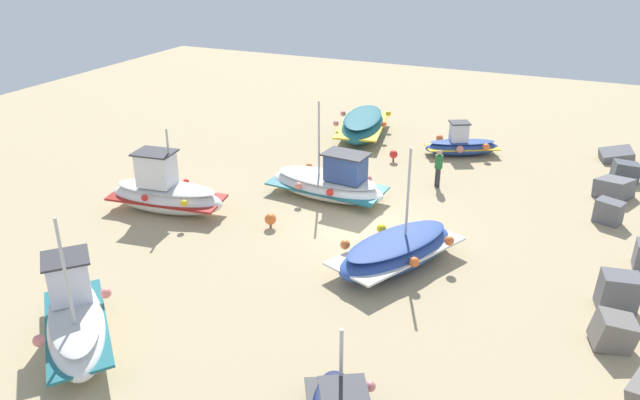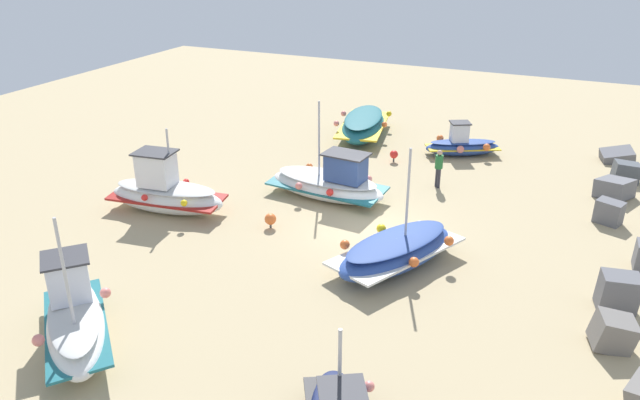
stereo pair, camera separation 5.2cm
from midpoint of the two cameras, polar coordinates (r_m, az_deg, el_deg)
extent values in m
plane|color=tan|center=(22.21, 4.57, -2.69)|extent=(56.21, 56.21, 0.00)
ellipsoid|color=white|center=(17.37, -21.42, -10.87)|extent=(4.05, 4.18, 1.05)
cube|color=#1E6670|center=(17.34, -21.45, -10.74)|extent=(3.93, 4.05, 0.18)
ellipsoid|color=beige|center=(17.15, -21.62, -9.76)|extent=(3.53, 3.65, 0.24)
cube|color=silver|center=(17.48, -22.06, -6.67)|extent=(1.41, 1.41, 1.15)
cube|color=#333338|center=(17.20, -22.37, -4.94)|extent=(1.64, 1.64, 0.06)
cylinder|color=#B7B7BC|center=(15.94, -22.35, -6.19)|extent=(0.08, 0.08, 2.88)
sphere|color=#EA7F75|center=(16.59, -24.40, -11.67)|extent=(0.30, 0.30, 0.30)
sphere|color=#EA7F75|center=(17.79, -19.05, -8.07)|extent=(0.30, 0.30, 0.30)
ellipsoid|color=white|center=(24.57, 0.67, 1.24)|extent=(2.24, 5.02, 1.02)
cube|color=#1E6670|center=(24.56, 0.67, 1.34)|extent=(2.24, 4.83, 0.20)
ellipsoid|color=beige|center=(24.43, 0.67, 2.06)|extent=(1.93, 4.42, 0.25)
cube|color=#2D4784|center=(23.86, 2.45, 3.00)|extent=(1.10, 1.54, 1.03)
cube|color=#333338|center=(23.67, 2.47, 4.23)|extent=(1.28, 1.79, 0.06)
cylinder|color=#B7B7BC|center=(24.05, -0.03, 5.66)|extent=(0.08, 0.08, 2.98)
sphere|color=orange|center=(25.90, -0.93, 3.10)|extent=(0.28, 0.28, 0.28)
sphere|color=#EA7F75|center=(23.99, -1.90, 1.29)|extent=(0.28, 0.28, 0.28)
sphere|color=orange|center=(25.26, 1.76, 2.76)|extent=(0.28, 0.28, 0.28)
sphere|color=red|center=(23.36, 0.97, 0.71)|extent=(0.28, 0.28, 0.28)
sphere|color=#EA7F75|center=(24.74, 4.56, 1.94)|extent=(0.28, 0.28, 0.28)
ellipsoid|color=#1E6670|center=(32.00, 4.05, 6.82)|extent=(5.59, 3.02, 1.11)
cube|color=gold|center=(31.98, 4.06, 6.91)|extent=(5.40, 3.05, 0.10)
ellipsoid|color=#1A565F|center=(31.87, 4.08, 7.61)|extent=(4.92, 2.65, 0.19)
sphere|color=yellow|center=(33.09, 6.41, 7.89)|extent=(0.28, 0.28, 0.28)
sphere|color=#EA7F75|center=(32.50, 2.23, 7.95)|extent=(0.28, 0.28, 0.28)
sphere|color=orange|center=(31.33, 5.98, 6.92)|extent=(0.28, 0.28, 0.28)
sphere|color=#EA7F75|center=(30.75, 1.57, 7.05)|extent=(0.28, 0.28, 0.28)
cube|color=#333338|center=(12.72, 2.18, -17.09)|extent=(1.24, 1.26, 0.06)
cylinder|color=#B7B7BC|center=(12.92, 1.94, -15.24)|extent=(0.08, 0.08, 1.91)
sphere|color=#EA7F75|center=(14.15, 4.63, -16.70)|extent=(0.25, 0.25, 0.25)
ellipsoid|color=#2D4C9E|center=(19.78, 7.11, -4.78)|extent=(5.06, 3.72, 1.04)
cube|color=white|center=(19.76, 7.11, -4.65)|extent=(4.91, 3.68, 0.16)
ellipsoid|color=navy|center=(19.59, 7.17, -3.74)|extent=(4.44, 3.25, 0.23)
cylinder|color=#B7B7BC|center=(19.20, 8.17, 0.66)|extent=(0.08, 0.08, 2.90)
sphere|color=orange|center=(19.86, 11.85, -3.70)|extent=(0.31, 0.31, 0.31)
sphere|color=yellow|center=(20.55, 5.72, -2.62)|extent=(0.31, 0.31, 0.31)
sphere|color=orange|center=(18.78, 8.71, -5.67)|extent=(0.31, 0.31, 0.31)
sphere|color=orange|center=(19.52, 2.38, -4.12)|extent=(0.31, 0.31, 0.31)
ellipsoid|color=#2D4C9E|center=(30.03, 13.01, 4.69)|extent=(2.66, 3.64, 0.73)
cube|color=gold|center=(30.02, 13.01, 4.75)|extent=(2.62, 3.53, 0.10)
ellipsoid|color=navy|center=(29.94, 13.06, 5.22)|extent=(2.32, 3.19, 0.15)
cube|color=silver|center=(29.74, 12.75, 6.10)|extent=(0.95, 0.99, 0.86)
cube|color=#333338|center=(29.61, 12.83, 6.95)|extent=(1.10, 1.15, 0.06)
sphere|color=orange|center=(29.58, 15.13, 4.70)|extent=(0.34, 0.34, 0.34)
sphere|color=orange|center=(30.67, 13.26, 5.68)|extent=(0.34, 0.34, 0.34)
sphere|color=#EA7F75|center=(29.24, 12.83, 4.56)|extent=(0.34, 0.34, 0.34)
sphere|color=orange|center=(30.37, 11.03, 5.59)|extent=(0.34, 0.34, 0.34)
ellipsoid|color=white|center=(24.00, -13.84, 0.14)|extent=(2.12, 4.72, 1.14)
cube|color=maroon|center=(23.98, -13.85, 0.26)|extent=(2.10, 4.54, 0.17)
ellipsoid|color=beige|center=(23.83, -13.94, 1.11)|extent=(1.82, 4.15, 0.24)
cube|color=white|center=(23.72, -14.74, 2.77)|extent=(1.13, 1.37, 1.25)
cube|color=#333338|center=(23.51, -14.91, 4.26)|extent=(1.31, 1.59, 0.06)
cylinder|color=#B7B7BC|center=(23.27, -13.63, 3.77)|extent=(0.08, 0.08, 2.24)
sphere|color=yellow|center=(22.64, -12.33, -0.28)|extent=(0.25, 0.25, 0.25)
sphere|color=red|center=(24.33, -12.15, 1.65)|extent=(0.25, 0.25, 0.25)
sphere|color=red|center=(23.42, -15.77, 0.21)|extent=(0.25, 0.25, 0.25)
sphere|color=red|center=(25.10, -15.36, 2.02)|extent=(0.25, 0.25, 0.25)
cylinder|color=#2D2D38|center=(26.08, 10.76, 2.10)|extent=(0.14, 0.14, 0.83)
cylinder|color=#2D2D38|center=(25.95, 10.91, 1.97)|extent=(0.14, 0.14, 0.83)
cylinder|color=#236B33|center=(25.77, 10.95, 3.47)|extent=(0.32, 0.32, 0.56)
sphere|color=tan|center=(25.64, 11.02, 4.29)|extent=(0.22, 0.22, 0.22)
cube|color=slate|center=(31.53, 25.69, 3.65)|extent=(1.39, 1.63, 0.93)
cube|color=#4C5156|center=(29.22, 26.36, 2.32)|extent=(1.14, 1.19, 0.93)
cube|color=slate|center=(27.30, 25.51, 0.99)|extent=(1.72, 1.64, 0.94)
cube|color=slate|center=(24.74, 25.10, -1.02)|extent=(0.91, 1.07, 0.91)
cube|color=slate|center=(19.38, 25.79, -7.64)|extent=(0.99, 1.19, 1.15)
cube|color=slate|center=(17.78, 25.42, -10.95)|extent=(1.05, 1.24, 1.05)
cylinder|color=#3F3F42|center=(22.29, -4.49, -2.39)|extent=(0.08, 0.08, 0.13)
sphere|color=orange|center=(22.17, -4.52, -1.75)|extent=(0.42, 0.42, 0.42)
cylinder|color=#3F3F42|center=(28.66, 6.84, 3.67)|extent=(0.08, 0.08, 0.18)
sphere|color=red|center=(28.57, 6.86, 4.19)|extent=(0.38, 0.38, 0.38)
camera|label=1|loc=(0.03, -89.93, 0.03)|focal=34.80mm
camera|label=2|loc=(0.03, 90.07, -0.03)|focal=34.80mm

